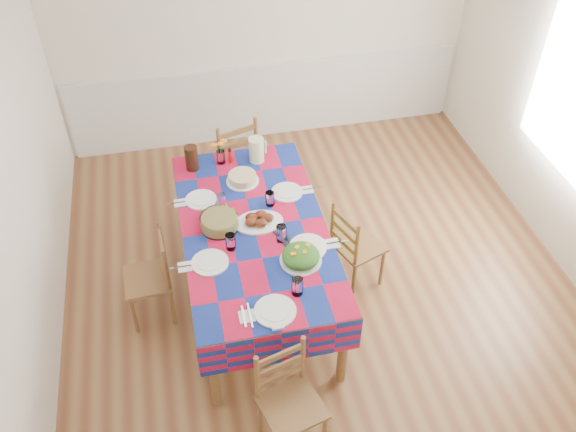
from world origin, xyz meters
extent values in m
cube|color=brown|center=(0.00, 0.00, -0.02)|extent=(4.50, 5.00, 0.04)
cube|color=silver|center=(0.00, 2.52, 1.35)|extent=(4.50, 0.04, 2.70)
cube|color=silver|center=(-2.27, 0.00, 1.35)|extent=(0.04, 5.00, 2.70)
cube|color=silver|center=(0.00, 2.47, 0.90)|extent=(4.41, 0.06, 0.04)
cube|color=silver|center=(0.00, 2.48, 0.45)|extent=(4.41, 0.03, 0.90)
plane|color=white|center=(2.23, 0.30, 1.50)|extent=(0.00, 1.40, 1.40)
cylinder|color=brown|center=(-1.06, -0.96, 0.39)|extent=(0.08, 0.08, 0.79)
cylinder|color=brown|center=(-0.09, -0.96, 0.39)|extent=(0.08, 0.08, 0.79)
cylinder|color=brown|center=(-1.06, 1.00, 0.39)|extent=(0.08, 0.08, 0.79)
cylinder|color=brown|center=(-0.09, 1.00, 0.39)|extent=(0.08, 0.08, 0.79)
cube|color=brown|center=(-0.57, 0.02, 0.81)|extent=(1.10, 2.09, 0.04)
cube|color=#B00F33|center=(-0.57, 0.02, 0.83)|extent=(1.14, 2.13, 0.01)
cube|color=#B00F33|center=(-1.15, 0.02, 0.66)|extent=(0.01, 2.13, 0.33)
cube|color=#B00F33|center=(0.00, 0.02, 0.66)|extent=(0.01, 2.13, 0.33)
cube|color=#B00F33|center=(-0.57, -1.05, 0.66)|extent=(1.14, 0.01, 0.33)
cube|color=#B00F33|center=(-0.57, 1.08, 0.66)|extent=(1.14, 0.01, 0.33)
cylinder|color=white|center=(-0.58, -0.87, 0.84)|extent=(0.30, 0.30, 0.02)
cylinder|color=white|center=(-0.58, -0.87, 0.85)|extent=(0.21, 0.21, 0.01)
cylinder|color=white|center=(-0.39, -0.73, 0.91)|extent=(0.08, 0.08, 0.14)
cube|color=silver|center=(-0.78, -0.87, 0.84)|extent=(0.11, 0.11, 0.01)
cube|color=silver|center=(-0.80, -0.87, 0.84)|extent=(0.01, 0.19, 0.00)
cube|color=silver|center=(-0.76, -0.87, 0.84)|extent=(0.01, 0.22, 0.00)
cylinder|color=white|center=(-0.97, -0.31, 0.84)|extent=(0.28, 0.28, 0.01)
cylinder|color=white|center=(-0.97, -0.31, 0.85)|extent=(0.20, 0.20, 0.01)
cylinder|color=white|center=(-0.79, -0.18, 0.90)|extent=(0.08, 0.08, 0.14)
cube|color=silver|center=(-1.15, -0.31, 0.84)|extent=(0.10, 0.10, 0.01)
cube|color=silver|center=(-1.17, -0.31, 0.84)|extent=(0.18, 0.01, 0.00)
cube|color=silver|center=(-1.13, -0.31, 0.84)|extent=(0.21, 0.01, 0.00)
cylinder|color=white|center=(-0.95, 0.43, 0.84)|extent=(0.26, 0.26, 0.01)
cylinder|color=white|center=(-0.95, 0.43, 0.85)|extent=(0.18, 0.18, 0.01)
cylinder|color=white|center=(-0.79, 0.32, 0.90)|extent=(0.07, 0.07, 0.13)
cube|color=silver|center=(-1.13, 0.43, 0.84)|extent=(0.10, 0.10, 0.01)
cube|color=silver|center=(-1.15, 0.43, 0.84)|extent=(0.16, 0.01, 0.00)
cube|color=silver|center=(-1.11, 0.43, 0.84)|extent=(0.19, 0.01, 0.00)
cylinder|color=white|center=(-0.21, -0.31, 0.84)|extent=(0.29, 0.29, 0.02)
cylinder|color=white|center=(-0.21, -0.31, 0.85)|extent=(0.21, 0.21, 0.01)
cylinder|color=white|center=(-0.39, -0.18, 0.90)|extent=(0.08, 0.08, 0.14)
cube|color=silver|center=(-0.01, -0.31, 0.84)|extent=(0.11, 0.11, 0.01)
cube|color=silver|center=(-0.03, -0.31, 0.84)|extent=(0.18, 0.01, 0.00)
cube|color=silver|center=(0.01, -0.31, 0.84)|extent=(0.22, 0.01, 0.00)
cylinder|color=white|center=(-0.23, 0.37, 0.84)|extent=(0.27, 0.27, 0.01)
cylinder|color=white|center=(-0.23, 0.37, 0.85)|extent=(0.19, 0.19, 0.01)
cylinder|color=white|center=(-0.40, 0.25, 0.90)|extent=(0.08, 0.08, 0.13)
cube|color=silver|center=(-0.05, 0.37, 0.84)|extent=(0.10, 0.10, 0.01)
cube|color=silver|center=(-0.07, 0.37, 0.84)|extent=(0.17, 0.01, 0.00)
cube|color=silver|center=(-0.03, 0.37, 0.84)|extent=(0.20, 0.01, 0.00)
ellipsoid|color=white|center=(-0.53, 0.05, 0.84)|extent=(0.40, 0.28, 0.02)
ellipsoid|color=black|center=(-0.46, 0.05, 0.88)|extent=(0.10, 0.09, 0.06)
ellipsoid|color=black|center=(-0.50, 0.10, 0.88)|extent=(0.10, 0.09, 0.06)
ellipsoid|color=black|center=(-0.58, 0.08, 0.88)|extent=(0.10, 0.09, 0.06)
ellipsoid|color=black|center=(-0.59, 0.02, 0.88)|extent=(0.10, 0.09, 0.06)
ellipsoid|color=black|center=(-0.52, 0.00, 0.88)|extent=(0.10, 0.09, 0.06)
cylinder|color=white|center=(-0.30, -0.43, 0.84)|extent=(0.32, 0.32, 0.01)
ellipsoid|color=#194D13|center=(-0.30, -0.43, 0.89)|extent=(0.29, 0.29, 0.13)
cube|color=orange|center=(-0.36, -0.46, 0.95)|extent=(0.04, 0.03, 0.01)
cube|color=orange|center=(-0.32, -0.40, 0.95)|extent=(0.05, 0.04, 0.01)
cube|color=orange|center=(-0.28, -0.46, 0.95)|extent=(0.03, 0.04, 0.01)
cube|color=orange|center=(-0.23, -0.40, 0.95)|extent=(0.04, 0.05, 0.01)
cylinder|color=white|center=(-0.84, 0.07, 0.89)|extent=(0.31, 0.31, 0.11)
cylinder|color=tan|center=(-0.84, 0.07, 0.89)|extent=(0.28, 0.28, 0.09)
cylinder|color=white|center=(-0.57, 0.60, 0.84)|extent=(0.28, 0.28, 0.01)
cylinder|color=tan|center=(-0.57, 0.60, 0.88)|extent=(0.24, 0.24, 0.07)
cube|color=black|center=(-0.41, -0.13, 0.84)|extent=(0.15, 0.35, 0.01)
cube|color=black|center=(-0.35, -0.10, 0.84)|extent=(0.07, 0.37, 0.01)
cylinder|color=white|center=(-0.71, 0.92, 0.90)|extent=(0.07, 0.07, 0.13)
cylinder|color=#326923|center=(-0.73, 0.92, 0.94)|extent=(0.01, 0.01, 0.18)
ellipsoid|color=orange|center=(-0.77, 0.92, 1.03)|extent=(0.06, 0.06, 0.02)
cylinder|color=#326923|center=(-0.70, 0.93, 0.94)|extent=(0.01, 0.01, 0.18)
ellipsoid|color=orange|center=(-0.67, 0.95, 1.05)|extent=(0.06, 0.06, 0.02)
cylinder|color=#326923|center=(-0.71, 0.90, 0.94)|extent=(0.01, 0.01, 0.18)
ellipsoid|color=orange|center=(-0.71, 0.88, 1.06)|extent=(0.06, 0.06, 0.02)
cylinder|color=red|center=(-0.63, 0.91, 0.91)|extent=(0.04, 0.04, 0.15)
cylinder|color=#CDEDA7|center=(-0.39, 0.88, 0.95)|extent=(0.14, 0.14, 0.23)
cylinder|color=black|center=(-0.97, 0.89, 0.95)|extent=(0.12, 0.12, 0.23)
cube|color=white|center=(-0.59, -1.01, 0.84)|extent=(0.09, 0.03, 0.02)
cylinder|color=brown|center=(-0.78, -1.27, 0.21)|extent=(0.03, 0.03, 0.43)
cylinder|color=brown|center=(-0.45, -1.18, 0.21)|extent=(0.03, 0.03, 0.43)
cube|color=brown|center=(-0.57, -1.38, 0.44)|extent=(0.48, 0.47, 0.03)
cylinder|color=brown|center=(-0.78, -1.26, 0.67)|extent=(0.03, 0.03, 0.48)
cylinder|color=brown|center=(-0.45, -1.17, 0.67)|extent=(0.03, 0.03, 0.48)
cube|color=brown|center=(-0.62, -1.22, 0.57)|extent=(0.34, 0.11, 0.05)
cube|color=brown|center=(-0.62, -1.22, 0.69)|extent=(0.34, 0.11, 0.05)
cube|color=brown|center=(-0.62, -1.22, 0.82)|extent=(0.34, 0.11, 0.05)
cylinder|color=brown|center=(-0.45, 1.65, 0.24)|extent=(0.04, 0.04, 0.49)
cylinder|color=brown|center=(-0.82, 1.53, 0.24)|extent=(0.04, 0.04, 0.49)
cylinder|color=brown|center=(-0.33, 1.30, 0.24)|extent=(0.04, 0.04, 0.49)
cylinder|color=brown|center=(-0.70, 1.18, 0.24)|extent=(0.04, 0.04, 0.49)
cube|color=brown|center=(-0.57, 1.41, 0.50)|extent=(0.57, 0.55, 0.03)
cylinder|color=brown|center=(-0.33, 1.29, 0.76)|extent=(0.04, 0.04, 0.54)
cylinder|color=brown|center=(-0.70, 1.17, 0.76)|extent=(0.04, 0.04, 0.54)
cube|color=brown|center=(-0.51, 1.23, 0.65)|extent=(0.38, 0.14, 0.05)
cube|color=brown|center=(-0.51, 1.23, 0.79)|extent=(0.38, 0.14, 0.05)
cube|color=brown|center=(-0.51, 1.23, 0.93)|extent=(0.38, 0.14, 0.05)
cylinder|color=brown|center=(-1.64, 0.17, 0.21)|extent=(0.03, 0.03, 0.42)
cylinder|color=brown|center=(-1.63, -0.16, 0.21)|extent=(0.03, 0.03, 0.42)
cylinder|color=brown|center=(-1.33, 0.19, 0.21)|extent=(0.03, 0.03, 0.42)
cylinder|color=brown|center=(-1.31, -0.14, 0.21)|extent=(0.03, 0.03, 0.42)
cube|color=brown|center=(-1.48, 0.02, 0.43)|extent=(0.39, 0.41, 0.03)
cylinder|color=brown|center=(-1.32, 0.19, 0.65)|extent=(0.03, 0.03, 0.46)
cylinder|color=brown|center=(-1.30, -0.14, 0.65)|extent=(0.03, 0.03, 0.46)
cube|color=brown|center=(-1.31, 0.02, 0.56)|extent=(0.03, 0.33, 0.05)
cube|color=brown|center=(-1.31, 0.02, 0.68)|extent=(0.03, 0.33, 0.05)
cube|color=brown|center=(-1.31, 0.02, 0.80)|extent=(0.03, 0.33, 0.05)
cylinder|color=brown|center=(0.53, -0.08, 0.21)|extent=(0.03, 0.03, 0.42)
cylinder|color=brown|center=(0.42, 0.23, 0.21)|extent=(0.03, 0.03, 0.42)
cylinder|color=brown|center=(0.24, -0.20, 0.21)|extent=(0.03, 0.03, 0.42)
cylinder|color=brown|center=(0.12, 0.12, 0.21)|extent=(0.03, 0.03, 0.42)
cube|color=brown|center=(0.33, 0.02, 0.43)|extent=(0.49, 0.50, 0.03)
cylinder|color=brown|center=(0.23, -0.20, 0.65)|extent=(0.03, 0.03, 0.46)
cylinder|color=brown|center=(0.11, 0.11, 0.65)|extent=(0.03, 0.03, 0.46)
cube|color=brown|center=(0.17, -0.04, 0.56)|extent=(0.14, 0.32, 0.05)
cube|color=brown|center=(0.17, -0.04, 0.68)|extent=(0.14, 0.32, 0.05)
cube|color=brown|center=(0.17, -0.04, 0.80)|extent=(0.14, 0.32, 0.05)
camera|label=1|loc=(-1.07, -3.51, 4.15)|focal=38.00mm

